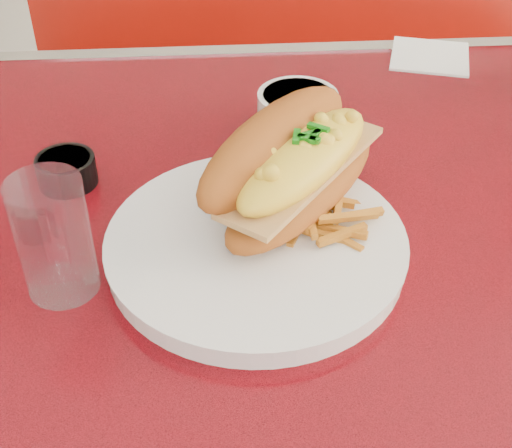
{
  "coord_description": "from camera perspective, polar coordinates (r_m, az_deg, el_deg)",
  "views": [
    {
      "loc": [
        -0.2,
        -0.61,
        1.25
      ],
      "look_at": [
        -0.16,
        -0.07,
        0.81
      ],
      "focal_mm": 50.0,
      "sensor_mm": 36.0,
      "label": 1
    }
  ],
  "objects": [
    {
      "name": "sauce_cup_left",
      "position": [
        0.84,
        -14.94,
        4.25
      ],
      "size": [
        0.09,
        0.09,
        0.03
      ],
      "rotation": [
        0.0,
        0.0,
        -0.35
      ],
      "color": "black",
      "rests_on": "diner_table"
    },
    {
      "name": "dinner_plate",
      "position": [
        0.71,
        -0.0,
        -1.75
      ],
      "size": [
        0.38,
        0.38,
        0.02
      ],
      "rotation": [
        0.0,
        0.0,
        0.29
      ],
      "color": "white",
      "rests_on": "diner_table"
    },
    {
      "name": "booth_bench_far",
      "position": [
        1.73,
        3.33,
        5.09
      ],
      "size": [
        1.2,
        0.51,
        0.9
      ],
      "color": "maroon",
      "rests_on": "ground"
    },
    {
      "name": "water_tumbler",
      "position": [
        0.67,
        -15.85,
        -1.05
      ],
      "size": [
        0.07,
        0.07,
        0.12
      ],
      "primitive_type": "cylinder",
      "rotation": [
        0.0,
        0.0,
        0.01
      ],
      "color": "#ABC5DC",
      "rests_on": "diner_table"
    },
    {
      "name": "gravy_ramekin",
      "position": [
        0.9,
        3.32,
        8.88
      ],
      "size": [
        0.12,
        0.12,
        0.06
      ],
      "rotation": [
        0.0,
        0.0,
        -0.18
      ],
      "color": "white",
      "rests_on": "diner_table"
    },
    {
      "name": "fries_pile",
      "position": [
        0.73,
        5.17,
        1.34
      ],
      "size": [
        0.12,
        0.11,
        0.03
      ],
      "primitive_type": null,
      "rotation": [
        0.0,
        0.0,
        -0.32
      ],
      "color": "orange",
      "rests_on": "dinner_plate"
    },
    {
      "name": "fork",
      "position": [
        0.75,
        4.41,
        1.5
      ],
      "size": [
        0.04,
        0.13,
        0.0
      ],
      "rotation": [
        0.0,
        0.0,
        1.81
      ],
      "color": "silver",
      "rests_on": "dinner_plate"
    },
    {
      "name": "diner_table",
      "position": [
        0.91,
        9.95,
        -6.56
      ],
      "size": [
        1.23,
        0.83,
        0.77
      ],
      "color": "red",
      "rests_on": "ground"
    },
    {
      "name": "mac_hoagie",
      "position": [
        0.73,
        3.0,
        4.86
      ],
      "size": [
        0.25,
        0.27,
        0.11
      ],
      "rotation": [
        0.0,
        0.0,
        0.9
      ],
      "color": "#AC581B",
      "rests_on": "dinner_plate"
    },
    {
      "name": "paper_napkin",
      "position": [
        1.13,
        13.74,
        12.91
      ],
      "size": [
        0.14,
        0.14,
        0.0
      ],
      "primitive_type": "cube",
      "rotation": [
        0.0,
        0.0,
        -0.29
      ],
      "color": "white",
      "rests_on": "diner_table"
    }
  ]
}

